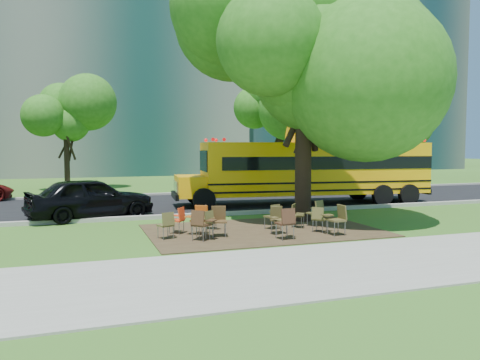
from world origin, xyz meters
name	(u,v)px	position (x,y,z in m)	size (l,w,h in m)	color
ground	(227,230)	(0.00, 0.00, 0.00)	(160.00, 160.00, 0.00)	#355A1C
sidewalk	(298,269)	(0.00, -5.00, 0.02)	(60.00, 4.00, 0.04)	gray
dirt_patch	(263,230)	(1.00, -0.50, 0.01)	(7.00, 4.50, 0.03)	#382819
asphalt_road	(181,204)	(0.00, 7.00, 0.02)	(80.00, 8.00, 0.04)	black
kerb_near	(203,215)	(0.00, 3.00, 0.07)	(80.00, 0.25, 0.14)	gray
kerb_far	(165,194)	(0.00, 11.10, 0.07)	(80.00, 0.25, 0.14)	gray
building_main	(36,60)	(-8.00, 36.00, 11.00)	(38.00, 16.00, 22.00)	slate
building_right	(321,66)	(24.00, 38.00, 12.50)	(30.00, 16.00, 25.00)	slate
bg_tree_2	(66,120)	(-5.00, 16.00, 4.21)	(4.80, 4.80, 6.62)	black
bg_tree_3	(281,109)	(8.00, 14.00, 5.03)	(5.60, 5.60, 7.84)	black
bg_tree_4	(395,121)	(16.00, 13.00, 4.34)	(5.00, 5.00, 6.85)	black
main_tree	(304,53)	(2.99, 0.76, 5.76)	(7.20, 7.20, 9.38)	black
school_bus	(314,169)	(5.68, 5.07, 1.61)	(11.54, 3.61, 2.78)	#FAA907
chair_0	(167,223)	(-2.04, -0.95, 0.49)	(0.54, 0.60, 0.79)	brown
chair_1	(201,222)	(-1.21, -1.49, 0.54)	(0.75, 0.59, 0.87)	#442A18
chair_2	(207,221)	(-0.98, -1.19, 0.50)	(0.54, 0.68, 0.81)	#504922
chair_3	(218,218)	(-0.60, -1.04, 0.55)	(0.67, 0.52, 0.89)	#4D351B
chair_4	(287,220)	(1.06, -2.10, 0.56)	(0.60, 0.59, 0.91)	#422617
chair_5	(277,217)	(1.18, -1.19, 0.51)	(0.55, 0.53, 0.82)	#4E4222
chair_6	(337,217)	(2.73, -1.97, 0.56)	(0.55, 0.59, 0.91)	#4E4421
chair_7	(320,217)	(2.46, -1.42, 0.49)	(0.68, 0.54, 0.79)	brown
chair_8	(178,218)	(-1.58, -0.22, 0.50)	(0.55, 0.69, 0.81)	red
chair_9	(199,217)	(-1.03, -0.55, 0.54)	(0.75, 0.59, 0.87)	#B34C13
chair_10	(209,215)	(-0.52, 0.21, 0.48)	(0.45, 0.55, 0.77)	#4F301C
chair_11	(274,214)	(1.36, -0.47, 0.50)	(0.55, 0.63, 0.81)	#47401E
chair_12	(296,213)	(2.17, -0.42, 0.48)	(0.53, 0.67, 0.78)	#47401E
chair_13	(317,210)	(2.90, -0.40, 0.54)	(0.59, 0.70, 0.88)	#4E4A22
black_car	(91,198)	(-3.94, 3.80, 0.75)	(1.78, 4.41, 1.50)	black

